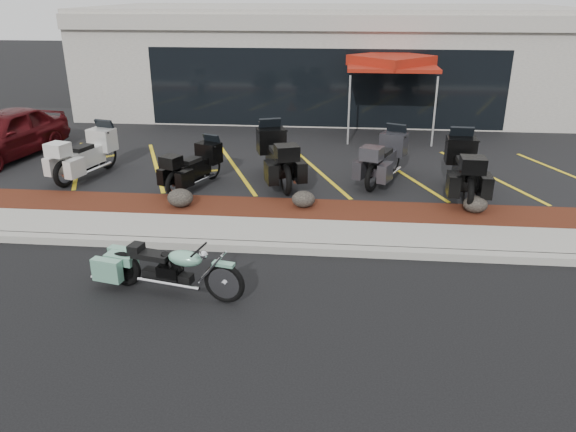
# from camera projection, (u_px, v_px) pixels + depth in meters

# --- Properties ---
(ground) EXTENTS (90.00, 90.00, 0.00)m
(ground) POSITION_uv_depth(u_px,v_px,m) (303.00, 275.00, 9.75)
(ground) COLOR black
(ground) RESTS_ON ground
(curb) EXTENTS (24.00, 0.25, 0.15)m
(curb) POSITION_uv_depth(u_px,v_px,m) (306.00, 249.00, 10.56)
(curb) COLOR gray
(curb) RESTS_ON ground
(sidewalk) EXTENTS (24.00, 1.20, 0.15)m
(sidewalk) POSITION_uv_depth(u_px,v_px,m) (308.00, 234.00, 11.20)
(sidewalk) COLOR gray
(sidewalk) RESTS_ON ground
(mulch_bed) EXTENTS (24.00, 1.20, 0.16)m
(mulch_bed) POSITION_uv_depth(u_px,v_px,m) (312.00, 212.00, 12.31)
(mulch_bed) COLOR #34100B
(mulch_bed) RESTS_ON ground
(upper_lot) EXTENTS (26.00, 9.60, 0.15)m
(upper_lot) POSITION_uv_depth(u_px,v_px,m) (321.00, 148.00, 17.29)
(upper_lot) COLOR black
(upper_lot) RESTS_ON ground
(dealership_building) EXTENTS (18.00, 8.16, 4.00)m
(dealership_building) POSITION_uv_depth(u_px,v_px,m) (329.00, 59.00, 22.34)
(dealership_building) COLOR gray
(dealership_building) RESTS_ON ground
(boulder_left) EXTENTS (0.57, 0.48, 0.40)m
(boulder_left) POSITION_uv_depth(u_px,v_px,m) (180.00, 198.00, 12.31)
(boulder_left) COLOR black
(boulder_left) RESTS_ON mulch_bed
(boulder_mid) EXTENTS (0.51, 0.43, 0.36)m
(boulder_mid) POSITION_uv_depth(u_px,v_px,m) (303.00, 199.00, 12.30)
(boulder_mid) COLOR black
(boulder_mid) RESTS_ON mulch_bed
(boulder_right) EXTENTS (0.52, 0.43, 0.37)m
(boulder_right) POSITION_uv_depth(u_px,v_px,m) (475.00, 204.00, 12.00)
(boulder_right) COLOR black
(boulder_right) RESTS_ON mulch_bed
(hero_cruiser) EXTENTS (2.66, 1.20, 0.91)m
(hero_cruiser) POSITION_uv_depth(u_px,v_px,m) (224.00, 277.00, 8.74)
(hero_cruiser) COLOR #6EAB8F
(hero_cruiser) RESTS_ON ground
(touring_white) EXTENTS (1.45, 2.42, 1.32)m
(touring_white) POSITION_uv_depth(u_px,v_px,m) (106.00, 144.00, 14.80)
(touring_white) COLOR silver
(touring_white) RESTS_ON upper_lot
(touring_black_front) EXTENTS (1.51, 2.13, 1.16)m
(touring_black_front) POSITION_uv_depth(u_px,v_px,m) (212.00, 157.00, 13.99)
(touring_black_front) COLOR black
(touring_black_front) RESTS_ON upper_lot
(touring_black_mid) EXTENTS (1.69, 2.64, 1.44)m
(touring_black_mid) POSITION_uv_depth(u_px,v_px,m) (270.00, 145.00, 14.47)
(touring_black_mid) COLOR black
(touring_black_mid) RESTS_ON upper_lot
(touring_grey) EXTENTS (1.68, 2.40, 1.31)m
(touring_grey) POSITION_uv_depth(u_px,v_px,m) (395.00, 149.00, 14.43)
(touring_grey) COLOR #2A2A2E
(touring_grey) RESTS_ON upper_lot
(touring_black_rear) EXTENTS (1.06, 2.50, 1.43)m
(touring_black_rear) POSITION_uv_depth(u_px,v_px,m) (459.00, 155.00, 13.62)
(touring_black_rear) COLOR black
(touring_black_rear) RESTS_ON upper_lot
(parked_car) EXTENTS (2.36, 4.30, 1.39)m
(parked_car) POSITION_uv_depth(u_px,v_px,m) (4.00, 134.00, 15.71)
(parked_car) COLOR #40090C
(parked_car) RESTS_ON upper_lot
(traffic_cone) EXTENTS (0.33, 0.33, 0.41)m
(traffic_cone) POSITION_uv_depth(u_px,v_px,m) (274.00, 143.00, 16.67)
(traffic_cone) COLOR #EB5607
(traffic_cone) RESTS_ON upper_lot
(popup_canopy) EXTENTS (3.46, 3.46, 2.55)m
(popup_canopy) POSITION_uv_depth(u_px,v_px,m) (391.00, 63.00, 17.57)
(popup_canopy) COLOR silver
(popup_canopy) RESTS_ON upper_lot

